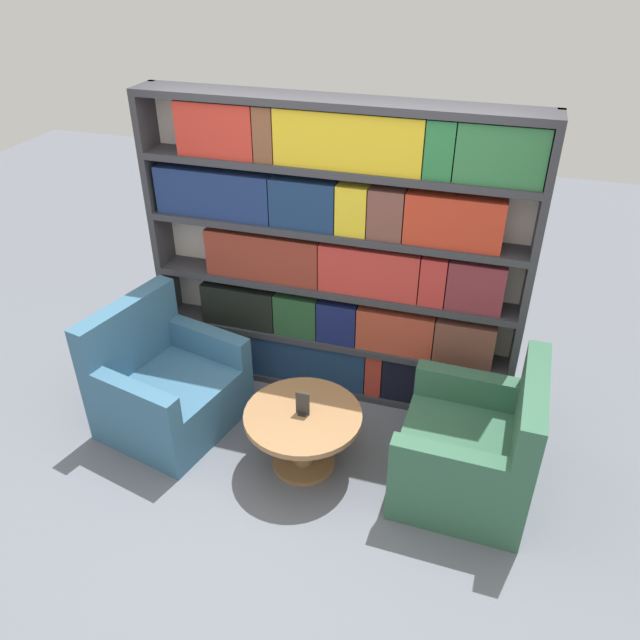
# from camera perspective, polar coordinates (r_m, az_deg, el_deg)

# --- Properties ---
(ground_plane) EXTENTS (14.00, 14.00, 0.00)m
(ground_plane) POSITION_cam_1_polar(r_m,az_deg,el_deg) (4.27, -3.77, -15.43)
(ground_plane) COLOR slate
(bookshelf) EXTENTS (2.77, 0.30, 2.25)m
(bookshelf) POSITION_cam_1_polar(r_m,az_deg,el_deg) (4.51, 1.64, 5.56)
(bookshelf) COLOR silver
(bookshelf) RESTS_ON ground_plane
(armchair_left) EXTENTS (1.00, 1.05, 0.94)m
(armchair_left) POSITION_cam_1_polar(r_m,az_deg,el_deg) (4.71, -13.89, -5.98)
(armchair_left) COLOR #386684
(armchair_left) RESTS_ON ground_plane
(armchair_right) EXTENTS (0.84, 0.92, 0.94)m
(armchair_right) POSITION_cam_1_polar(r_m,az_deg,el_deg) (4.19, 13.77, -11.59)
(armchair_right) COLOR #336047
(armchair_right) RESTS_ON ground_plane
(coffee_table) EXTENTS (0.79, 0.79, 0.45)m
(coffee_table) POSITION_cam_1_polar(r_m,az_deg,el_deg) (4.22, -1.55, -9.88)
(coffee_table) COLOR olive
(coffee_table) RESTS_ON ground_plane
(table_sign) EXTENTS (0.09, 0.06, 0.17)m
(table_sign) POSITION_cam_1_polar(r_m,az_deg,el_deg) (4.09, -1.60, -7.77)
(table_sign) COLOR black
(table_sign) RESTS_ON coffee_table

